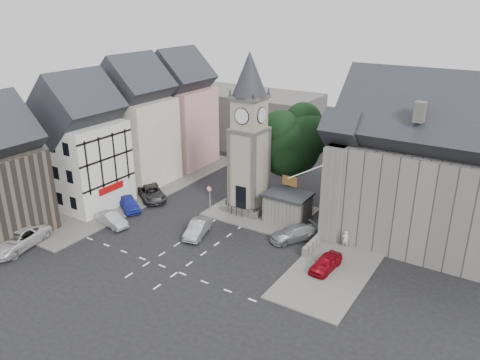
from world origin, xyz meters
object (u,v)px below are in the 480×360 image
Objects in this scene: car_east_red at (326,263)px; clock_tower at (249,135)px; stone_shelter at (288,208)px; car_west_blue at (129,203)px; pedestrian at (345,239)px.

clock_tower is at bearing 154.77° from car_east_red.
stone_shelter is at bearing -5.84° from clock_tower.
stone_shelter is 1.14× the size of car_east_red.
stone_shelter is at bearing -36.85° from car_west_blue.
car_east_red is (11.50, -6.73, -7.48)m from clock_tower.
car_east_red is at bearing -58.92° from car_west_blue.
clock_tower is 8.15m from stone_shelter.
stone_shelter is (4.80, -0.49, -6.57)m from clock_tower.
clock_tower is at bearing -26.45° from car_west_blue.
stone_shelter is 6.98m from pedestrian.
clock_tower reaches higher than stone_shelter.
clock_tower reaches higher than pedestrian.
car_west_blue is (-10.61, -6.80, -7.41)m from clock_tower.
stone_shelter reaches higher than pedestrian.
stone_shelter is 16.67m from car_west_blue.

